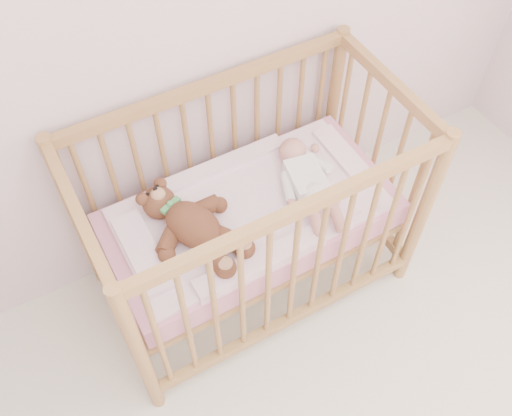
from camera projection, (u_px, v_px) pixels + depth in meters
wall_back at (141, 7)px, 1.91m from camera, size 4.00×0.02×2.70m
crib at (250, 217)px, 2.44m from camera, size 1.36×0.76×1.00m
mattress at (250, 219)px, 2.45m from camera, size 1.22×0.62×0.13m
blanket at (250, 208)px, 2.39m from camera, size 1.10×0.58×0.06m
baby at (306, 177)px, 2.40m from camera, size 0.35×0.57×0.13m
teddy_bear at (193, 225)px, 2.24m from camera, size 0.57×0.66×0.15m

